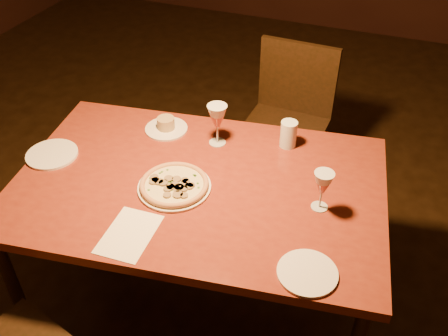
% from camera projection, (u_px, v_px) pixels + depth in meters
% --- Properties ---
extents(floor, '(7.00, 7.00, 0.00)m').
position_uv_depth(floor, '(185.00, 276.00, 2.61)').
color(floor, '#332011').
rests_on(floor, ground).
extents(dining_table, '(1.59, 1.14, 0.79)m').
position_uv_depth(dining_table, '(199.00, 195.00, 2.03)').
color(dining_table, maroon).
rests_on(dining_table, floor).
extents(chair_far, '(0.47, 0.47, 0.92)m').
position_uv_depth(chair_far, '(288.00, 118.00, 2.84)').
color(chair_far, black).
rests_on(chair_far, floor).
extents(pizza_plate, '(0.29, 0.29, 0.03)m').
position_uv_depth(pizza_plate, '(174.00, 185.00, 1.95)').
color(pizza_plate, white).
rests_on(pizza_plate, dining_table).
extents(ramekin_saucer, '(0.19, 0.19, 0.06)m').
position_uv_depth(ramekin_saucer, '(166.00, 126.00, 2.27)').
color(ramekin_saucer, white).
rests_on(ramekin_saucer, dining_table).
extents(wine_glass_far, '(0.09, 0.09, 0.19)m').
position_uv_depth(wine_glass_far, '(217.00, 125.00, 2.14)').
color(wine_glass_far, '#C65952').
rests_on(wine_glass_far, dining_table).
extents(wine_glass_right, '(0.07, 0.07, 0.16)m').
position_uv_depth(wine_glass_right, '(322.00, 191.00, 1.82)').
color(wine_glass_right, '#C65952').
rests_on(wine_glass_right, dining_table).
extents(water_tumbler, '(0.07, 0.07, 0.12)m').
position_uv_depth(water_tumbler, '(288.00, 134.00, 2.15)').
color(water_tumbler, silver).
rests_on(water_tumbler, dining_table).
extents(side_plate_left, '(0.22, 0.22, 0.01)m').
position_uv_depth(side_plate_left, '(52.00, 154.00, 2.12)').
color(side_plate_left, white).
rests_on(side_plate_left, dining_table).
extents(side_plate_near, '(0.20, 0.20, 0.01)m').
position_uv_depth(side_plate_near, '(307.00, 273.00, 1.62)').
color(side_plate_near, white).
rests_on(side_plate_near, dining_table).
extents(menu_card, '(0.18, 0.25, 0.00)m').
position_uv_depth(menu_card, '(129.00, 234.00, 1.76)').
color(menu_card, white).
rests_on(menu_card, dining_table).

